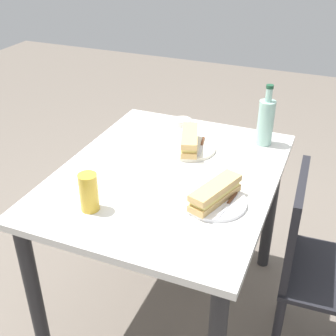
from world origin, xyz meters
TOP-DOWN VIEW (x-y plane):
  - ground_plane at (0.00, 0.00)m, footprint 8.00×8.00m
  - dining_table at (0.00, 0.00)m, footprint 1.09×0.87m
  - chair_far at (0.00, 0.63)m, footprint 0.42×0.42m
  - plate_near at (-0.22, 0.01)m, footprint 0.24×0.24m
  - baguette_sandwich_near at (-0.22, 0.01)m, footprint 0.25×0.14m
  - knife_near at (-0.25, 0.06)m, footprint 0.18×0.05m
  - plate_far at (0.14, 0.24)m, footprint 0.24×0.24m
  - baguette_sandwich_far at (0.14, 0.24)m, footprint 0.25×0.14m
  - knife_far at (0.15, 0.30)m, footprint 0.18×0.03m
  - water_bottle at (-0.41, 0.31)m, footprint 0.07×0.07m
  - beer_glass at (0.35, -0.16)m, footprint 0.07×0.07m
  - olive_bowl at (-0.46, -0.11)m, footprint 0.09×0.09m
  - paper_napkin at (0.04, -0.25)m, footprint 0.17×0.17m

SIDE VIEW (x-z plane):
  - ground_plane at x=0.00m, z-range 0.00..0.00m
  - chair_far at x=0.00m, z-range 0.07..0.94m
  - dining_table at x=0.00m, z-range 0.27..1.04m
  - paper_napkin at x=0.04m, z-range 0.78..0.78m
  - plate_near at x=-0.22m, z-range 0.78..0.79m
  - plate_far at x=0.14m, z-range 0.78..0.79m
  - olive_bowl at x=-0.46m, z-range 0.78..0.81m
  - knife_near at x=-0.25m, z-range 0.79..0.80m
  - knife_far at x=0.15m, z-range 0.79..0.80m
  - baguette_sandwich_near at x=-0.22m, z-range 0.79..0.86m
  - baguette_sandwich_far at x=0.14m, z-range 0.79..0.86m
  - beer_glass at x=0.35m, z-range 0.78..0.92m
  - water_bottle at x=-0.41m, z-range 0.75..1.03m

